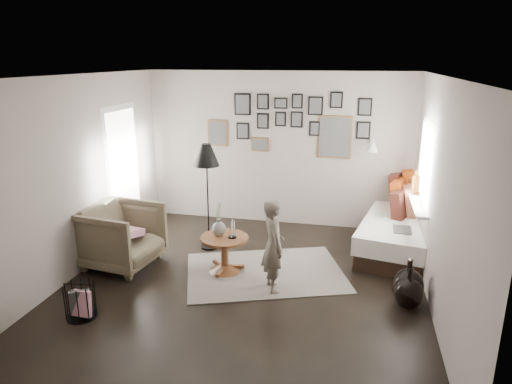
% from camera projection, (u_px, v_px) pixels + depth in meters
% --- Properties ---
extents(ground, '(4.80, 4.80, 0.00)m').
position_uv_depth(ground, '(244.00, 284.00, 5.86)').
color(ground, black).
rests_on(ground, ground).
extents(wall_back, '(4.50, 0.00, 4.50)m').
position_uv_depth(wall_back, '(277.00, 150.00, 7.74)').
color(wall_back, '#9E938B').
rests_on(wall_back, ground).
extents(wall_front, '(4.50, 0.00, 4.50)m').
position_uv_depth(wall_front, '(161.00, 277.00, 3.25)').
color(wall_front, '#9E938B').
rests_on(wall_front, ground).
extents(wall_left, '(0.00, 4.80, 4.80)m').
position_uv_depth(wall_left, '(76.00, 177.00, 5.96)').
color(wall_left, '#9E938B').
rests_on(wall_left, ground).
extents(wall_right, '(0.00, 4.80, 4.80)m').
position_uv_depth(wall_right, '(441.00, 199.00, 5.02)').
color(wall_right, '#9E938B').
rests_on(wall_right, ground).
extents(ceiling, '(4.80, 4.80, 0.00)m').
position_uv_depth(ceiling, '(242.00, 76.00, 5.12)').
color(ceiling, white).
rests_on(ceiling, wall_back).
extents(door_left, '(0.00, 2.14, 2.14)m').
position_uv_depth(door_left, '(124.00, 174.00, 7.15)').
color(door_left, white).
rests_on(door_left, wall_left).
extents(window_right, '(0.15, 1.32, 1.30)m').
position_uv_depth(window_right, '(417.00, 196.00, 6.40)').
color(window_right, white).
rests_on(window_right, wall_right).
extents(gallery_wall, '(2.74, 0.03, 1.08)m').
position_uv_depth(gallery_wall, '(295.00, 124.00, 7.54)').
color(gallery_wall, brown).
rests_on(gallery_wall, wall_back).
extents(wall_sconce, '(0.18, 0.36, 0.16)m').
position_uv_depth(wall_sconce, '(372.00, 147.00, 7.12)').
color(wall_sconce, white).
rests_on(wall_sconce, wall_back).
extents(rug, '(2.45, 2.08, 0.01)m').
position_uv_depth(rug, '(265.00, 272.00, 6.18)').
color(rug, beige).
rests_on(rug, ground).
extents(pedestal_table, '(0.64, 0.64, 0.50)m').
position_uv_depth(pedestal_table, '(225.00, 256.00, 6.16)').
color(pedestal_table, brown).
rests_on(pedestal_table, ground).
extents(vase, '(0.18, 0.18, 0.46)m').
position_uv_depth(vase, '(219.00, 226.00, 6.07)').
color(vase, black).
rests_on(vase, pedestal_table).
extents(candles, '(0.11, 0.11, 0.24)m').
position_uv_depth(candles, '(232.00, 229.00, 6.02)').
color(candles, black).
rests_on(candles, pedestal_table).
extents(daybed, '(1.36, 2.34, 1.09)m').
position_uv_depth(daybed, '(398.00, 224.00, 6.98)').
color(daybed, black).
rests_on(daybed, ground).
extents(magazine_on_daybed, '(0.25, 0.34, 0.02)m').
position_uv_depth(magazine_on_daybed, '(402.00, 230.00, 6.32)').
color(magazine_on_daybed, black).
rests_on(magazine_on_daybed, daybed).
extents(armchair, '(1.07, 1.05, 0.87)m').
position_uv_depth(armchair, '(122.00, 236.00, 6.29)').
color(armchair, brown).
rests_on(armchair, ground).
extents(armchair_cushion, '(0.46, 0.47, 0.18)m').
position_uv_depth(armchair_cushion, '(125.00, 232.00, 6.32)').
color(armchair_cushion, silver).
rests_on(armchair_cushion, armchair).
extents(floor_lamp, '(0.38, 0.38, 1.61)m').
position_uv_depth(floor_lamp, '(207.00, 159.00, 6.61)').
color(floor_lamp, black).
rests_on(floor_lamp, ground).
extents(magazine_basket, '(0.36, 0.36, 0.40)m').
position_uv_depth(magazine_basket, '(80.00, 301.00, 5.08)').
color(magazine_basket, black).
rests_on(magazine_basket, ground).
extents(demijohn_large, '(0.37, 0.37, 0.56)m').
position_uv_depth(demijohn_large, '(408.00, 286.00, 5.37)').
color(demijohn_large, black).
rests_on(demijohn_large, ground).
extents(demijohn_small, '(0.33, 0.33, 0.51)m').
position_uv_depth(demijohn_small, '(409.00, 293.00, 5.26)').
color(demijohn_small, black).
rests_on(demijohn_small, ground).
extents(child, '(0.44, 0.51, 1.18)m').
position_uv_depth(child, '(273.00, 246.00, 5.57)').
color(child, '#6B6054').
rests_on(child, ground).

